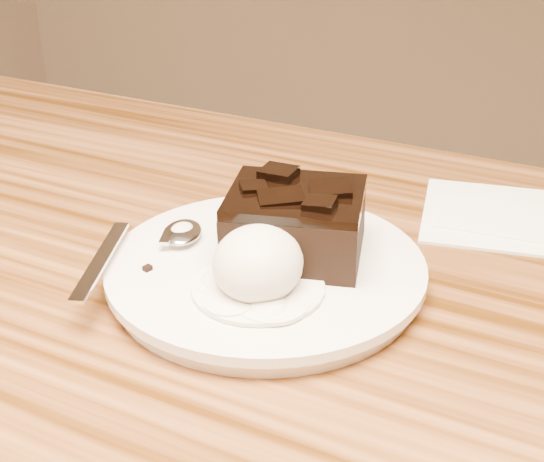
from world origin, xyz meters
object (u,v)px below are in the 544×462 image
at_px(ice_cream_scoop, 258,263).
at_px(napkin, 500,215).
at_px(brownie, 295,227).
at_px(plate, 266,273).
at_px(spoon, 182,234).

bearing_deg(ice_cream_scoop, napkin, 62.81).
bearing_deg(brownie, plate, -125.74).
relative_size(brownie, spoon, 0.57).
distance_m(ice_cream_scoop, napkin, 0.26).
distance_m(ice_cream_scoop, spoon, 0.10).
height_order(plate, spoon, spoon).
distance_m(plate, brownie, 0.04).
height_order(ice_cream_scoop, napkin, ice_cream_scoop).
distance_m(plate, spoon, 0.07).
bearing_deg(napkin, brownie, -124.45).
relative_size(ice_cream_scoop, napkin, 0.49).
bearing_deg(napkin, spoon, -137.00).
bearing_deg(spoon, napkin, 21.11).
xyz_separation_m(plate, ice_cream_scoop, (0.01, -0.04, 0.03)).
height_order(brownie, spoon, brownie).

